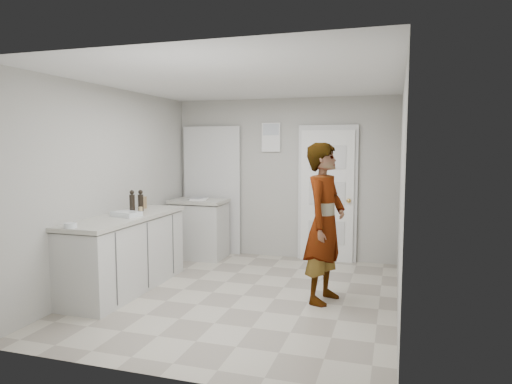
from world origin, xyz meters
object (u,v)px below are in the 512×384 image
(cake_mix_box, at_px, (143,202))
(oil_cruet_b, at_px, (132,203))
(person, at_px, (325,223))
(spice_jar, at_px, (141,210))
(egg_bowl, at_px, (70,225))
(baking_dish, at_px, (126,214))
(oil_cruet_a, at_px, (141,201))

(cake_mix_box, height_order, oil_cruet_b, oil_cruet_b)
(person, bearing_deg, oil_cruet_b, 108.51)
(spice_jar, xyz_separation_m, egg_bowl, (-0.13, -1.14, -0.01))
(person, height_order, spice_jar, person)
(person, bearing_deg, baking_dish, 112.54)
(baking_dish, bearing_deg, cake_mix_box, 104.75)
(spice_jar, bearing_deg, cake_mix_box, 116.96)
(person, distance_m, baking_dish, 2.36)
(person, relative_size, oil_cruet_a, 6.46)
(cake_mix_box, height_order, baking_dish, cake_mix_box)
(egg_bowl, bearing_deg, person, 26.12)
(cake_mix_box, height_order, spice_jar, cake_mix_box)
(oil_cruet_a, bearing_deg, egg_bowl, -92.78)
(oil_cruet_a, relative_size, baking_dish, 0.78)
(cake_mix_box, relative_size, egg_bowl, 1.24)
(spice_jar, bearing_deg, egg_bowl, -96.44)
(cake_mix_box, relative_size, oil_cruet_b, 0.54)
(oil_cruet_a, xyz_separation_m, egg_bowl, (-0.06, -1.26, -0.11))
(cake_mix_box, bearing_deg, baking_dish, -90.76)
(oil_cruet_a, distance_m, baking_dish, 0.43)
(person, xyz_separation_m, cake_mix_box, (-2.51, 0.31, 0.10))
(person, relative_size, baking_dish, 5.07)
(person, relative_size, cake_mix_box, 11.20)
(oil_cruet_b, xyz_separation_m, baking_dish, (0.02, -0.16, -0.12))
(baking_dish, bearing_deg, person, 8.66)
(oil_cruet_b, distance_m, egg_bowl, 1.02)
(baking_dish, bearing_deg, spice_jar, 87.59)
(spice_jar, distance_m, oil_cruet_b, 0.17)
(oil_cruet_b, bearing_deg, baking_dish, -82.55)
(spice_jar, bearing_deg, oil_cruet_b, -104.49)
(oil_cruet_b, height_order, egg_bowl, oil_cruet_b)
(egg_bowl, bearing_deg, spice_jar, 83.56)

